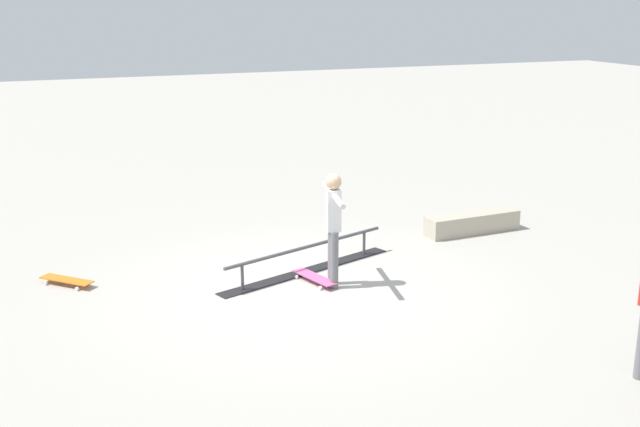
# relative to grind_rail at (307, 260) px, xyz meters

# --- Properties ---
(ground_plane) EXTENTS (60.00, 60.00, 0.00)m
(ground_plane) POSITION_rel_grind_rail_xyz_m (0.27, 0.65, -0.17)
(ground_plane) COLOR #ADA89E
(grind_rail) EXTENTS (2.93, 1.23, 0.40)m
(grind_rail) POSITION_rel_grind_rail_xyz_m (0.00, 0.00, 0.00)
(grind_rail) COLOR black
(grind_rail) RESTS_ON ground_plane
(skate_ledge) EXTENTS (1.71, 0.46, 0.33)m
(skate_ledge) POSITION_rel_grind_rail_xyz_m (-3.26, -0.76, -0.01)
(skate_ledge) COLOR #B2A893
(skate_ledge) RESTS_ON ground_plane
(skater_main) EXTENTS (0.33, 1.26, 1.58)m
(skater_main) POSITION_rel_grind_rail_xyz_m (-0.12, 0.67, 0.75)
(skater_main) COLOR slate
(skater_main) RESTS_ON ground_plane
(skateboard_main) EXTENTS (0.42, 0.82, 0.09)m
(skateboard_main) POSITION_rel_grind_rail_xyz_m (0.06, 0.46, -0.10)
(skateboard_main) COLOR #E05993
(skateboard_main) RESTS_ON ground_plane
(loose_skateboard_orange) EXTENTS (0.70, 0.71, 0.09)m
(loose_skateboard_orange) POSITION_rel_grind_rail_xyz_m (3.28, -0.71, -0.10)
(loose_skateboard_orange) COLOR orange
(loose_skateboard_orange) RESTS_ON ground_plane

